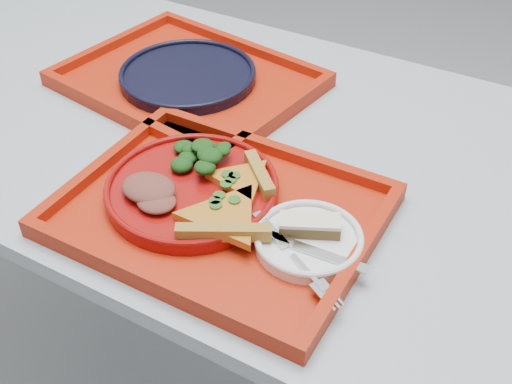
{
  "coord_description": "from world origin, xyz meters",
  "views": [
    {
      "loc": [
        0.49,
        -0.78,
        1.39
      ],
      "look_at": [
        0.13,
        -0.15,
        0.78
      ],
      "focal_mm": 45.0,
      "sensor_mm": 36.0,
      "label": 1
    }
  ],
  "objects_px": {
    "navy_plate": "(188,77)",
    "dessert_bar": "(310,225)",
    "tray_main": "(220,214)",
    "tray_far": "(188,83)",
    "dinner_plate": "(192,191)"
  },
  "relations": [
    {
      "from": "dessert_bar",
      "to": "dinner_plate",
      "type": "bearing_deg",
      "value": 154.63
    },
    {
      "from": "tray_main",
      "to": "tray_far",
      "type": "distance_m",
      "value": 0.39
    },
    {
      "from": "tray_far",
      "to": "navy_plate",
      "type": "xyz_separation_m",
      "value": [
        0.0,
        0.0,
        0.01
      ]
    },
    {
      "from": "tray_far",
      "to": "dessert_bar",
      "type": "xyz_separation_m",
      "value": [
        0.4,
        -0.28,
        0.03
      ]
    },
    {
      "from": "tray_main",
      "to": "navy_plate",
      "type": "relative_size",
      "value": 1.73
    },
    {
      "from": "tray_far",
      "to": "navy_plate",
      "type": "bearing_deg",
      "value": 0.0
    },
    {
      "from": "tray_main",
      "to": "navy_plate",
      "type": "height_order",
      "value": "navy_plate"
    },
    {
      "from": "navy_plate",
      "to": "dessert_bar",
      "type": "relative_size",
      "value": 2.88
    },
    {
      "from": "tray_main",
      "to": "dinner_plate",
      "type": "height_order",
      "value": "dinner_plate"
    },
    {
      "from": "tray_far",
      "to": "dinner_plate",
      "type": "relative_size",
      "value": 1.73
    },
    {
      "from": "tray_main",
      "to": "tray_far",
      "type": "bearing_deg",
      "value": 130.93
    },
    {
      "from": "tray_main",
      "to": "dessert_bar",
      "type": "height_order",
      "value": "dessert_bar"
    },
    {
      "from": "navy_plate",
      "to": "dessert_bar",
      "type": "xyz_separation_m",
      "value": [
        0.4,
        -0.28,
        0.02
      ]
    },
    {
      "from": "navy_plate",
      "to": "dessert_bar",
      "type": "height_order",
      "value": "dessert_bar"
    },
    {
      "from": "dessert_bar",
      "to": "navy_plate",
      "type": "bearing_deg",
      "value": 118.74
    }
  ]
}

